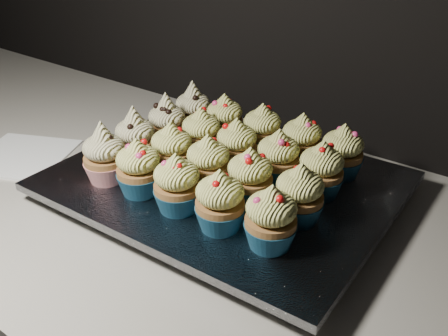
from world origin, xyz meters
TOP-DOWN VIEW (x-y plane):
  - worktop at (0.00, 1.70)m, footprint 2.44×0.64m
  - napkin at (-0.53, 1.63)m, footprint 0.20×0.20m
  - baking_tray at (-0.17, 1.73)m, footprint 0.46×0.35m
  - foil_lining at (-0.17, 1.73)m, footprint 0.50×0.39m
  - cupcake_0 at (-0.31, 1.62)m, footprint 0.06×0.06m
  - cupcake_1 at (-0.24, 1.63)m, footprint 0.06×0.06m
  - cupcake_2 at (-0.17, 1.63)m, footprint 0.06×0.06m
  - cupcake_3 at (-0.10, 1.63)m, footprint 0.06×0.06m
  - cupcake_4 at (-0.03, 1.64)m, footprint 0.06×0.06m
  - cupcake_5 at (-0.31, 1.69)m, footprint 0.06×0.06m
  - cupcake_6 at (-0.24, 1.70)m, footprint 0.06×0.06m
  - cupcake_7 at (-0.17, 1.70)m, footprint 0.06×0.06m
  - cupcake_8 at (-0.10, 1.70)m, footprint 0.06×0.06m
  - cupcake_9 at (-0.03, 1.70)m, footprint 0.06×0.06m
  - cupcake_10 at (-0.31, 1.76)m, footprint 0.06×0.06m
  - cupcake_11 at (-0.24, 1.77)m, footprint 0.06×0.06m
  - cupcake_12 at (-0.17, 1.77)m, footprint 0.06×0.06m
  - cupcake_13 at (-0.10, 1.77)m, footprint 0.06×0.06m
  - cupcake_14 at (-0.04, 1.77)m, footprint 0.06×0.06m
  - cupcake_15 at (-0.31, 1.83)m, footprint 0.06×0.06m
  - cupcake_16 at (-0.25, 1.84)m, footprint 0.06×0.06m
  - cupcake_17 at (-0.17, 1.84)m, footprint 0.06×0.06m
  - cupcake_18 at (-0.10, 1.84)m, footprint 0.06×0.06m
  - cupcake_19 at (-0.04, 1.84)m, footprint 0.06×0.06m

SIDE VIEW (x-z plane):
  - worktop at x=0.00m, z-range 0.86..0.90m
  - napkin at x=-0.53m, z-range 0.90..0.90m
  - baking_tray at x=-0.17m, z-range 0.90..0.92m
  - foil_lining at x=-0.17m, z-range 0.92..0.93m
  - cupcake_1 at x=-0.24m, z-range 0.93..1.01m
  - cupcake_2 at x=-0.17m, z-range 0.93..1.01m
  - cupcake_3 at x=-0.10m, z-range 0.93..1.01m
  - cupcake_4 at x=-0.03m, z-range 0.93..1.01m
  - cupcake_6 at x=-0.24m, z-range 0.93..1.01m
  - cupcake_7 at x=-0.17m, z-range 0.93..1.01m
  - cupcake_8 at x=-0.10m, z-range 0.93..1.01m
  - cupcake_9 at x=-0.03m, z-range 0.93..1.01m
  - cupcake_11 at x=-0.24m, z-range 0.93..1.01m
  - cupcake_12 at x=-0.17m, z-range 0.93..1.01m
  - cupcake_13 at x=-0.10m, z-range 0.93..1.01m
  - cupcake_14 at x=-0.04m, z-range 0.93..1.01m
  - cupcake_16 at x=-0.25m, z-range 0.93..1.01m
  - cupcake_17 at x=-0.17m, z-range 0.93..1.01m
  - cupcake_18 at x=-0.10m, z-range 0.93..1.01m
  - cupcake_19 at x=-0.04m, z-range 0.93..1.01m
  - cupcake_0 at x=-0.31m, z-range 0.93..1.02m
  - cupcake_5 at x=-0.31m, z-range 0.93..1.02m
  - cupcake_10 at x=-0.31m, z-range 0.93..1.02m
  - cupcake_15 at x=-0.31m, z-range 0.93..1.02m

